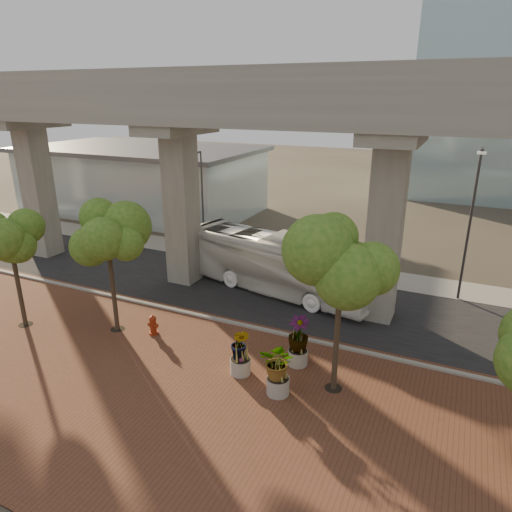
% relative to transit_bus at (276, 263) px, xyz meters
% --- Properties ---
extents(ground, '(160.00, 160.00, 0.00)m').
position_rel_transit_bus_xyz_m(ground, '(0.22, -2.96, -1.72)').
color(ground, '#373128').
rests_on(ground, ground).
extents(brick_plaza, '(70.00, 13.00, 0.06)m').
position_rel_transit_bus_xyz_m(brick_plaza, '(0.22, -10.96, -1.69)').
color(brick_plaza, brown).
rests_on(brick_plaza, ground).
extents(asphalt_road, '(90.00, 8.00, 0.04)m').
position_rel_transit_bus_xyz_m(asphalt_road, '(0.22, -0.96, -1.70)').
color(asphalt_road, black).
rests_on(asphalt_road, ground).
extents(curb_strip, '(70.00, 0.25, 0.16)m').
position_rel_transit_bus_xyz_m(curb_strip, '(0.22, -4.96, -1.64)').
color(curb_strip, gray).
rests_on(curb_strip, ground).
extents(far_sidewalk, '(90.00, 3.00, 0.06)m').
position_rel_transit_bus_xyz_m(far_sidewalk, '(0.22, 4.54, -1.69)').
color(far_sidewalk, gray).
rests_on(far_sidewalk, ground).
extents(transit_viaduct, '(72.00, 5.60, 12.40)m').
position_rel_transit_bus_xyz_m(transit_viaduct, '(0.22, -0.96, 5.56)').
color(transit_viaduct, gray).
rests_on(transit_viaduct, ground).
extents(station_pavilion, '(23.00, 13.00, 6.30)m').
position_rel_transit_bus_xyz_m(station_pavilion, '(-19.78, 13.04, 1.49)').
color(station_pavilion, '#ADBFC6').
rests_on(station_pavilion, ground).
extents(transit_bus, '(12.70, 5.41, 3.45)m').
position_rel_transit_bus_xyz_m(transit_bus, '(0.00, 0.00, 0.00)').
color(transit_bus, white).
rests_on(transit_bus, ground).
extents(fire_hydrant, '(0.51, 0.46, 1.02)m').
position_rel_transit_bus_xyz_m(fire_hydrant, '(-3.35, -7.52, -1.17)').
color(fire_hydrant, maroon).
rests_on(fire_hydrant, ground).
extents(planter_front, '(1.99, 1.99, 2.19)m').
position_rel_transit_bus_xyz_m(planter_front, '(3.97, -9.33, -0.33)').
color(planter_front, '#AFA79E').
rests_on(planter_front, ground).
extents(planter_right, '(2.13, 2.13, 2.28)m').
position_rel_transit_bus_xyz_m(planter_right, '(3.96, -7.06, -0.28)').
color(planter_right, gray).
rests_on(planter_right, ground).
extents(planter_left, '(1.94, 1.94, 2.13)m').
position_rel_transit_bus_xyz_m(planter_left, '(2.01, -8.71, -0.37)').
color(planter_left, '#AEA89D').
rests_on(planter_left, ground).
extents(street_tree_far_west, '(3.65, 3.65, 6.21)m').
position_rel_transit_bus_xyz_m(street_tree_far_west, '(-9.88, -9.48, 2.86)').
color(street_tree_far_west, '#4A3A2A').
rests_on(street_tree_far_west, ground).
extents(street_tree_near_west, '(3.84, 3.84, 6.68)m').
position_rel_transit_bus_xyz_m(street_tree_near_west, '(-5.28, -7.89, 3.25)').
color(street_tree_near_west, '#4A3A2A').
rests_on(street_tree_near_west, ground).
extents(street_tree_near_east, '(4.18, 4.18, 7.34)m').
position_rel_transit_bus_xyz_m(street_tree_near_east, '(5.86, -8.10, 3.75)').
color(street_tree_near_east, '#4A3A2A').
rests_on(street_tree_near_east, ground).
extents(streetlamp_west, '(0.36, 1.07, 7.36)m').
position_rel_transit_bus_xyz_m(streetlamp_west, '(-7.68, 4.44, 2.58)').
color(streetlamp_west, '#323237').
rests_on(streetlamp_west, ground).
extents(streetlamp_east, '(0.42, 1.24, 8.56)m').
position_rel_transit_bus_xyz_m(streetlamp_east, '(10.04, 3.11, 3.27)').
color(streetlamp_east, '#2F2F34').
rests_on(streetlamp_east, ground).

